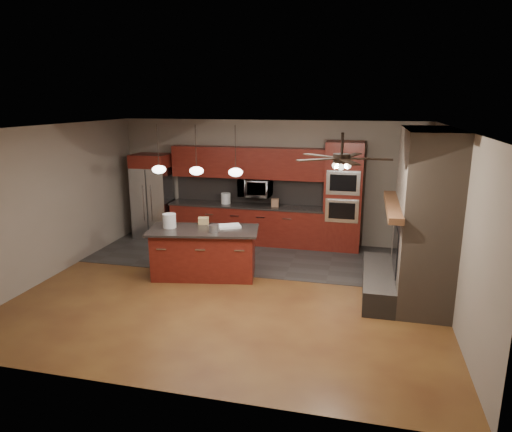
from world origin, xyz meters
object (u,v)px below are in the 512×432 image
(white_bucket, at_px, (169,221))
(cardboard_box, at_px, (204,221))
(kitchen_island, at_px, (204,253))
(paint_tray, at_px, (229,226))
(microwave, at_px, (255,187))
(counter_bucket, at_px, (226,198))
(refrigerator, at_px, (154,196))
(paint_can, at_px, (214,228))
(oven_tower, at_px, (343,197))
(counter_box, at_px, (275,203))

(white_bucket, xyz_separation_m, cardboard_box, (0.53, 0.39, -0.07))
(kitchen_island, height_order, paint_tray, paint_tray)
(microwave, height_order, counter_bucket, microwave)
(refrigerator, height_order, counter_bucket, refrigerator)
(paint_can, bearing_deg, paint_tray, 63.00)
(kitchen_island, bearing_deg, oven_tower, 32.55)
(white_bucket, bearing_deg, paint_tray, 15.07)
(oven_tower, relative_size, paint_can, 12.81)
(kitchen_island, relative_size, cardboard_box, 10.63)
(paint_tray, height_order, counter_box, counter_box)
(oven_tower, distance_m, kitchen_island, 3.37)
(refrigerator, xyz_separation_m, paint_tray, (2.46, -1.92, -0.06))
(counter_bucket, bearing_deg, kitchen_island, -83.52)
(refrigerator, bearing_deg, oven_tower, 0.95)
(paint_can, relative_size, counter_bucket, 0.75)
(microwave, bearing_deg, kitchen_island, -100.74)
(paint_tray, bearing_deg, counter_box, 48.77)
(refrigerator, distance_m, counter_box, 2.95)
(counter_box, bearing_deg, refrigerator, 173.03)
(microwave, xyz_separation_m, cardboard_box, (-0.56, -1.94, -0.32))
(white_bucket, height_order, counter_bucket, white_bucket)
(microwave, xyz_separation_m, refrigerator, (-2.47, -0.13, -0.30))
(paint_can, height_order, cardboard_box, cardboard_box)
(paint_tray, xyz_separation_m, counter_bucket, (-0.68, 2.00, 0.08))
(cardboard_box, bearing_deg, refrigerator, 118.32)
(kitchen_island, distance_m, paint_tray, 0.68)
(oven_tower, height_order, paint_can, oven_tower)
(paint_tray, bearing_deg, white_bucket, 167.95)
(refrigerator, height_order, paint_can, refrigerator)
(oven_tower, bearing_deg, paint_can, -132.74)
(paint_can, xyz_separation_m, counter_bucket, (-0.50, 2.35, 0.04))
(kitchen_island, distance_m, paint_can, 0.58)
(oven_tower, distance_m, cardboard_box, 3.16)
(paint_can, distance_m, counter_box, 2.40)
(kitchen_island, relative_size, paint_tray, 5.28)
(white_bucket, height_order, paint_tray, white_bucket)
(white_bucket, bearing_deg, counter_bucket, 80.25)
(oven_tower, xyz_separation_m, refrigerator, (-4.44, -0.07, -0.19))
(cardboard_box, bearing_deg, kitchen_island, -89.13)
(refrigerator, height_order, paint_tray, refrigerator)
(kitchen_island, xyz_separation_m, counter_box, (0.91, 2.19, 0.52))
(white_bucket, bearing_deg, paint_can, -4.09)
(counter_box, bearing_deg, microwave, 160.64)
(oven_tower, relative_size, microwave, 3.25)
(paint_tray, bearing_deg, cardboard_box, 142.27)
(microwave, relative_size, kitchen_island, 0.34)
(microwave, height_order, white_bucket, microwave)
(kitchen_island, relative_size, white_bucket, 8.14)
(refrigerator, bearing_deg, white_bucket, -57.89)
(paint_tray, bearing_deg, counter_bucket, 81.69)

